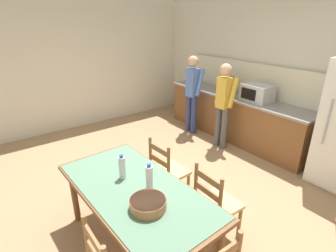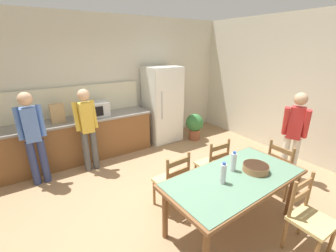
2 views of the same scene
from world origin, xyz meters
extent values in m
plane|color=#9E7A56|center=(0.00, 0.00, 0.00)|extent=(8.32, 8.32, 0.00)
cube|color=beige|center=(0.00, 2.66, 1.45)|extent=(6.52, 0.12, 2.90)
cube|color=beige|center=(3.26, 0.00, 1.45)|extent=(0.12, 5.20, 2.90)
cube|color=brown|center=(-0.76, 2.23, 0.42)|extent=(3.13, 0.62, 0.85)
cube|color=gray|center=(-0.76, 2.23, 0.87)|extent=(3.17, 0.66, 0.04)
cube|color=#B7BCC1|center=(-1.46, 2.23, 0.87)|extent=(0.52, 0.38, 0.02)
cube|color=beige|center=(-0.76, 2.54, 1.19)|extent=(3.13, 0.03, 0.60)
cube|color=silver|center=(1.33, 2.20, 0.91)|extent=(0.80, 0.68, 1.82)
cube|color=silver|center=(1.33, 1.85, 0.91)|extent=(0.76, 0.02, 1.74)
cylinder|color=#A5AAB2|center=(1.09, 1.83, 1.00)|extent=(0.02, 0.02, 0.64)
cube|color=#B2B7BC|center=(-0.28, 2.21, 1.04)|extent=(0.50, 0.38, 0.30)
cube|color=black|center=(-0.33, 2.01, 1.04)|extent=(0.30, 0.01, 0.19)
cube|color=tan|center=(-1.00, 2.20, 1.07)|extent=(0.24, 0.16, 0.36)
cylinder|color=brown|center=(1.35, -1.10, 0.35)|extent=(0.07, 0.07, 0.71)
cylinder|color=brown|center=(-0.30, -0.48, 0.35)|extent=(0.07, 0.07, 0.71)
cylinder|color=brown|center=(1.32, -0.41, 0.35)|extent=(0.07, 0.07, 0.71)
cube|color=brown|center=(0.53, -0.79, 0.73)|extent=(1.85, 0.97, 0.04)
cube|color=#567A60|center=(0.53, -0.79, 0.75)|extent=(1.78, 0.93, 0.01)
cylinder|color=silver|center=(0.30, -0.80, 0.87)|extent=(0.07, 0.07, 0.24)
cylinder|color=#2D51B2|center=(0.30, -0.80, 1.01)|extent=(0.04, 0.04, 0.03)
cylinder|color=silver|center=(0.61, -0.67, 0.87)|extent=(0.07, 0.07, 0.24)
cylinder|color=#2D51B2|center=(0.61, -0.67, 1.01)|extent=(0.04, 0.04, 0.03)
cylinder|color=#9E6642|center=(0.85, -0.84, 0.80)|extent=(0.32, 0.32, 0.09)
cylinder|color=#9E6642|center=(0.85, -0.84, 0.83)|extent=(0.31, 0.31, 0.02)
cylinder|color=olive|center=(1.93, -0.92, 0.21)|extent=(0.04, 0.04, 0.41)
cylinder|color=olive|center=(1.94, -0.56, 0.21)|extent=(0.04, 0.04, 0.41)
cylinder|color=olive|center=(1.59, -0.91, 0.21)|extent=(0.04, 0.04, 0.41)
cylinder|color=olive|center=(1.60, -0.55, 0.21)|extent=(0.04, 0.04, 0.41)
cube|color=tan|center=(1.76, -0.74, 0.43)|extent=(0.41, 0.43, 0.04)
cylinder|color=olive|center=(1.59, -0.91, 0.68)|extent=(0.04, 0.04, 0.46)
cylinder|color=olive|center=(1.60, -0.55, 0.68)|extent=(0.04, 0.04, 0.46)
cube|color=olive|center=(1.59, -0.73, 0.81)|extent=(0.03, 0.36, 0.07)
cube|color=olive|center=(1.59, -0.73, 0.66)|extent=(0.03, 0.36, 0.07)
cylinder|color=olive|center=(1.09, 0.17, 0.21)|extent=(0.04, 0.04, 0.41)
cylinder|color=olive|center=(0.73, 0.18, 0.21)|extent=(0.04, 0.04, 0.41)
cylinder|color=olive|center=(1.08, -0.17, 0.21)|extent=(0.04, 0.04, 0.41)
cylinder|color=olive|center=(0.72, -0.16, 0.21)|extent=(0.04, 0.04, 0.41)
cube|color=tan|center=(0.90, 0.00, 0.43)|extent=(0.43, 0.41, 0.04)
cylinder|color=olive|center=(1.08, -0.17, 0.68)|extent=(0.04, 0.04, 0.46)
cylinder|color=olive|center=(0.72, -0.16, 0.68)|extent=(0.04, 0.04, 0.46)
cube|color=olive|center=(0.90, -0.17, 0.81)|extent=(0.36, 0.03, 0.07)
cube|color=olive|center=(0.90, -0.17, 0.66)|extent=(0.36, 0.03, 0.07)
cylinder|color=olive|center=(1.15, -1.72, 0.21)|extent=(0.04, 0.04, 0.41)
cylinder|color=olive|center=(0.79, -1.38, 0.21)|extent=(0.04, 0.04, 0.41)
cylinder|color=olive|center=(1.15, -1.38, 0.21)|extent=(0.04, 0.04, 0.41)
cube|color=tan|center=(0.97, -1.55, 0.43)|extent=(0.42, 0.40, 0.04)
cylinder|color=olive|center=(0.79, -1.38, 0.68)|extent=(0.04, 0.04, 0.46)
cylinder|color=olive|center=(1.15, -1.38, 0.68)|extent=(0.04, 0.04, 0.46)
cube|color=olive|center=(0.97, -1.38, 0.81)|extent=(0.36, 0.03, 0.07)
cube|color=olive|center=(0.97, -1.38, 0.66)|extent=(0.36, 0.03, 0.07)
cylinder|color=olive|center=(0.26, 0.15, 0.21)|extent=(0.04, 0.04, 0.41)
cylinder|color=olive|center=(-0.10, 0.13, 0.21)|extent=(0.04, 0.04, 0.41)
cylinder|color=olive|center=(0.27, -0.19, 0.21)|extent=(0.04, 0.04, 0.41)
cylinder|color=olive|center=(-0.08, -0.21, 0.21)|extent=(0.04, 0.04, 0.41)
cube|color=tan|center=(0.09, -0.03, 0.43)|extent=(0.44, 0.42, 0.04)
cylinder|color=olive|center=(0.27, -0.19, 0.68)|extent=(0.04, 0.04, 0.46)
cylinder|color=olive|center=(-0.08, -0.21, 0.68)|extent=(0.04, 0.04, 0.46)
cube|color=olive|center=(0.10, -0.20, 0.81)|extent=(0.36, 0.04, 0.07)
cube|color=olive|center=(0.10, -0.20, 0.66)|extent=(0.36, 0.04, 0.07)
cylinder|color=navy|center=(-1.54, 1.70, 0.40)|extent=(0.12, 0.12, 0.79)
cylinder|color=navy|center=(-1.38, 1.70, 0.40)|extent=(0.12, 0.12, 0.79)
cube|color=#5175BC|center=(-1.46, 1.70, 1.08)|extent=(0.22, 0.18, 0.56)
sphere|color=tan|center=(-1.46, 1.70, 1.50)|extent=(0.21, 0.21, 0.21)
cylinder|color=#5175BC|center=(-1.62, 1.76, 1.10)|extent=(0.09, 0.21, 0.54)
cylinder|color=#5175BC|center=(-1.30, 1.76, 1.10)|extent=(0.09, 0.21, 0.54)
cylinder|color=#4C4C4C|center=(-0.68, 1.68, 0.39)|extent=(0.12, 0.12, 0.78)
cylinder|color=#4C4C4C|center=(-0.52, 1.68, 0.39)|extent=(0.12, 0.12, 0.78)
cube|color=gold|center=(-0.60, 1.68, 1.05)|extent=(0.22, 0.18, 0.55)
sphere|color=tan|center=(-0.60, 1.68, 1.46)|extent=(0.21, 0.21, 0.21)
cylinder|color=gold|center=(-0.75, 1.74, 1.08)|extent=(0.09, 0.21, 0.52)
cylinder|color=gold|center=(-0.45, 1.74, 1.08)|extent=(0.09, 0.21, 0.52)
cylinder|color=silver|center=(2.31, -0.60, 0.39)|extent=(0.12, 0.12, 0.77)
cylinder|color=silver|center=(2.26, -0.46, 0.39)|extent=(0.12, 0.12, 0.77)
cube|color=red|center=(2.29, -0.53, 1.05)|extent=(0.25, 0.27, 0.55)
sphere|color=tan|center=(2.29, -0.53, 1.46)|extent=(0.21, 0.21, 0.21)
cylinder|color=red|center=(2.29, -0.69, 1.07)|extent=(0.23, 0.16, 0.52)
cylinder|color=red|center=(2.17, -0.41, 1.07)|extent=(0.23, 0.16, 0.52)
cylinder|color=brown|center=(2.01, 1.76, 0.13)|extent=(0.28, 0.28, 0.26)
sphere|color=#337038|center=(2.01, 1.76, 0.45)|extent=(0.44, 0.44, 0.44)
camera|label=1|loc=(2.41, -1.79, 2.28)|focal=28.00mm
camera|label=2|loc=(-1.46, -2.34, 2.27)|focal=24.00mm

